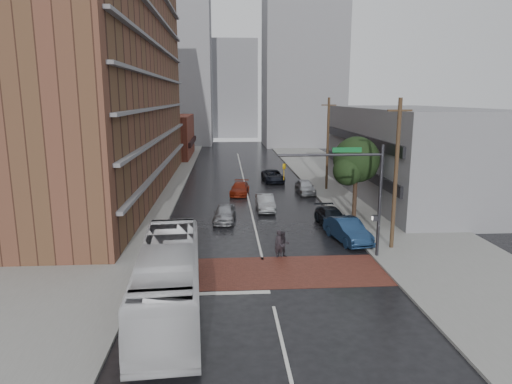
{
  "coord_description": "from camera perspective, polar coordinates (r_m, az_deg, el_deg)",
  "views": [
    {
      "loc": [
        -2.26,
        -24.53,
        10.02
      ],
      "look_at": [
        -0.13,
        6.69,
        3.5
      ],
      "focal_mm": 32.0,
      "sensor_mm": 36.0,
      "label": 1
    }
  ],
  "objects": [
    {
      "name": "ground",
      "position": [
        26.59,
        1.29,
        -10.37
      ],
      "size": [
        160.0,
        160.0,
        0.0
      ],
      "primitive_type": "plane",
      "color": "black",
      "rests_on": "ground"
    },
    {
      "name": "apartment_block",
      "position": [
        50.08,
        -18.15,
        15.77
      ],
      "size": [
        10.0,
        44.0,
        28.0
      ],
      "primitive_type": "cube",
      "color": "brown",
      "rests_on": "ground"
    },
    {
      "name": "suv_travel",
      "position": [
        55.03,
        2.13,
        2.02
      ],
      "size": [
        2.64,
        5.22,
        1.41
      ],
      "primitive_type": "imported",
      "rotation": [
        0.0,
        0.0,
        0.06
      ],
      "color": "black",
      "rests_on": "ground"
    },
    {
      "name": "car_travel_c",
      "position": [
        47.76,
        -2.05,
        0.44
      ],
      "size": [
        2.37,
        4.6,
        1.28
      ],
      "primitive_type": "imported",
      "rotation": [
        0.0,
        0.0,
        -0.14
      ],
      "color": "maroon",
      "rests_on": "ground"
    },
    {
      "name": "distant_tower_east",
      "position": [
        98.21,
        5.88,
        16.38
      ],
      "size": [
        16.0,
        14.0,
        36.0
      ],
      "primitive_type": "cube",
      "color": "gray",
      "rests_on": "ground"
    },
    {
      "name": "sidewalk_east",
      "position": [
        52.36,
        11.42,
        0.59
      ],
      "size": [
        9.0,
        90.0,
        0.15
      ],
      "primitive_type": "cube",
      "color": "gray",
      "rests_on": "ground"
    },
    {
      "name": "distant_tower_west",
      "position": [
        103.37,
        -10.78,
        14.89
      ],
      "size": [
        18.0,
        16.0,
        32.0
      ],
      "primitive_type": "cube",
      "color": "gray",
      "rests_on": "ground"
    },
    {
      "name": "car_travel_a",
      "position": [
        37.43,
        -3.94,
        -2.66
      ],
      "size": [
        2.06,
        4.32,
        1.43
      ],
      "primitive_type": "imported",
      "rotation": [
        0.0,
        0.0,
        -0.09
      ],
      "color": "#9EA0A6",
      "rests_on": "ground"
    },
    {
      "name": "building_east",
      "position": [
        48.63,
        18.89,
        4.62
      ],
      "size": [
        11.0,
        26.0,
        9.0
      ],
      "primitive_type": "cube",
      "color": "gray",
      "rests_on": "ground"
    },
    {
      "name": "transit_bus",
      "position": [
        22.18,
        -10.83,
        -10.62
      ],
      "size": [
        3.54,
        12.0,
        3.3
      ],
      "primitive_type": "imported",
      "rotation": [
        0.0,
        0.0,
        0.07
      ],
      "color": "silver",
      "rests_on": "ground"
    },
    {
      "name": "car_parked_near",
      "position": [
        32.92,
        11.38,
        -4.71
      ],
      "size": [
        2.62,
        5.16,
        1.62
      ],
      "primitive_type": "imported",
      "rotation": [
        0.0,
        0.0,
        0.19
      ],
      "color": "#162C4D",
      "rests_on": "ground"
    },
    {
      "name": "car_parked_far",
      "position": [
        48.46,
        6.17,
        0.66
      ],
      "size": [
        1.86,
        4.36,
        1.47
      ],
      "primitive_type": "imported",
      "rotation": [
        0.0,
        0.0,
        0.03
      ],
      "color": "#B0B3B8",
      "rests_on": "ground"
    },
    {
      "name": "pedestrian_b",
      "position": [
        29.24,
        3.44,
        -6.54
      ],
      "size": [
        0.85,
        0.67,
        1.69
      ],
      "primitive_type": "imported",
      "rotation": [
        0.0,
        0.0,
        0.04
      ],
      "color": "black",
      "rests_on": "ground"
    },
    {
      "name": "signal_mast",
      "position": [
        28.71,
        12.58,
        0.87
      ],
      "size": [
        6.5,
        0.3,
        7.2
      ],
      "color": "#2D2D33",
      "rests_on": "ground"
    },
    {
      "name": "pedestrian_a",
      "position": [
        29.2,
        2.94,
        -6.49
      ],
      "size": [
        0.71,
        0.54,
        1.76
      ],
      "primitive_type": "imported",
      "rotation": [
        0.0,
        0.0,
        0.2
      ],
      "color": "black",
      "rests_on": "ground"
    },
    {
      "name": "sidewalk_west",
      "position": [
        51.35,
        -14.19,
        0.24
      ],
      "size": [
        9.0,
        90.0,
        0.15
      ],
      "primitive_type": "cube",
      "color": "gray",
      "rests_on": "ground"
    },
    {
      "name": "crosswalk",
      "position": [
        27.05,
        1.19,
        -9.95
      ],
      "size": [
        14.0,
        5.0,
        0.02
      ],
      "primitive_type": "cube",
      "color": "brown",
      "rests_on": "ground"
    },
    {
      "name": "utility_pole_far",
      "position": [
        50.01,
        8.95,
        6.03
      ],
      "size": [
        1.6,
        0.26,
        10.0
      ],
      "color": "#473321",
      "rests_on": "ground"
    },
    {
      "name": "storefront_west",
      "position": [
        79.4,
        -11.01,
        6.85
      ],
      "size": [
        8.0,
        16.0,
        7.0
      ],
      "primitive_type": "cube",
      "color": "brown",
      "rests_on": "ground"
    },
    {
      "name": "distant_tower_center",
      "position": [
        119.56,
        -2.89,
        12.71
      ],
      "size": [
        12.0,
        10.0,
        24.0
      ],
      "primitive_type": "cube",
      "color": "gray",
      "rests_on": "ground"
    },
    {
      "name": "utility_pole_near",
      "position": [
        30.98,
        17.08,
        2.18
      ],
      "size": [
        1.6,
        0.26,
        10.0
      ],
      "color": "#473321",
      "rests_on": "ground"
    },
    {
      "name": "car_parked_mid",
      "position": [
        36.73,
        9.42,
        -3.12
      ],
      "size": [
        2.28,
        4.84,
        1.37
      ],
      "primitive_type": "imported",
      "rotation": [
        0.0,
        0.0,
        0.08
      ],
      "color": "black",
      "rests_on": "ground"
    },
    {
      "name": "car_travel_b",
      "position": [
        40.98,
        1.16,
        -1.36
      ],
      "size": [
        1.57,
        4.35,
        1.43
      ],
      "primitive_type": "imported",
      "rotation": [
        0.0,
        0.0,
        0.01
      ],
      "color": "#9B9FA2",
      "rests_on": "ground"
    },
    {
      "name": "street_tree",
      "position": [
        38.48,
        12.43,
        3.6
      ],
      "size": [
        4.2,
        4.1,
        6.9
      ],
      "color": "#332319",
      "rests_on": "ground"
    }
  ]
}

